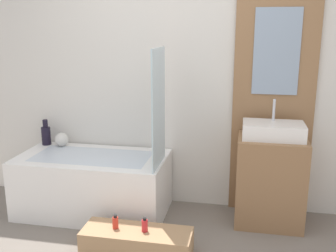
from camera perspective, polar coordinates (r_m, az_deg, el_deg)
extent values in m
cube|color=silver|center=(3.81, 2.08, 7.32)|extent=(4.20, 0.06, 2.60)
cube|color=#8E6642|center=(3.73, 15.22, 6.68)|extent=(0.74, 0.03, 2.60)
cube|color=#8C9EB2|center=(3.68, 15.48, 10.34)|extent=(0.40, 0.01, 0.77)
cube|color=white|center=(3.89, -10.78, -8.29)|extent=(1.40, 0.73, 0.57)
cube|color=silver|center=(3.79, -10.97, -4.37)|extent=(1.10, 0.51, 0.01)
cube|color=silver|center=(3.36, -1.38, 2.61)|extent=(0.01, 0.48, 1.02)
cube|color=#A87F56|center=(3.27, -4.53, -16.34)|extent=(0.88, 0.31, 0.19)
cube|color=#8E6642|center=(3.70, 14.56, -7.71)|extent=(0.60, 0.47, 0.81)
cube|color=white|center=(3.56, 15.03, -0.63)|extent=(0.53, 0.33, 0.14)
cylinder|color=silver|center=(3.61, 15.11, 2.27)|extent=(0.02, 0.02, 0.19)
cylinder|color=black|center=(4.25, -17.27, -1.37)|extent=(0.09, 0.09, 0.18)
cylinder|color=black|center=(4.22, -17.40, 0.35)|extent=(0.05, 0.05, 0.08)
sphere|color=silver|center=(4.16, -15.18, -1.90)|extent=(0.14, 0.14, 0.14)
cylinder|color=red|center=(3.25, -7.64, -13.75)|extent=(0.05, 0.05, 0.10)
cylinder|color=black|center=(3.22, -7.68, -12.83)|extent=(0.03, 0.03, 0.02)
cylinder|color=red|center=(3.18, -3.40, -14.24)|extent=(0.05, 0.05, 0.10)
cylinder|color=black|center=(3.16, -3.42, -13.30)|extent=(0.03, 0.03, 0.02)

